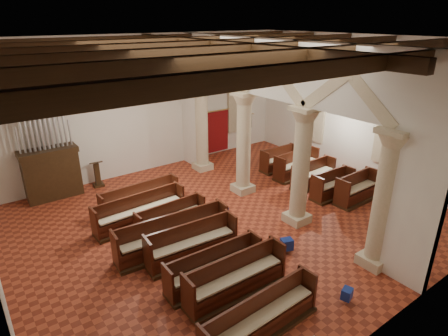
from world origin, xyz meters
TOP-DOWN VIEW (x-y plane):
  - floor at (0.00, 0.00)m, footprint 14.00×14.00m
  - ceiling at (0.00, 0.00)m, footprint 14.00×14.00m
  - wall_back at (0.00, 6.00)m, footprint 14.00×0.02m
  - wall_front at (0.00, -6.00)m, footprint 14.00×0.02m
  - wall_right at (7.00, 0.00)m, footprint 0.02×12.00m
  - ceiling_beams at (0.00, 0.00)m, footprint 13.80×11.80m
  - arcade at (1.80, 0.00)m, footprint 0.90×11.90m
  - window_right_a at (6.98, -1.50)m, footprint 0.03×1.00m
  - window_right_b at (6.98, 2.50)m, footprint 0.03×1.00m
  - window_back at (5.00, 5.98)m, footprint 1.00×0.03m
  - pipe_organ at (-4.50, 5.50)m, footprint 2.10×0.85m
  - lectern at (-2.78, 5.49)m, footprint 0.51×0.52m
  - dossal_curtain at (3.50, 5.92)m, footprint 1.80×0.07m
  - processional_banner at (5.19, 5.27)m, footprint 0.48×0.61m
  - hymnal_box_a at (-0.09, -5.01)m, footprint 0.34×0.30m
  - hymnal_box_b at (0.22, -2.59)m, footprint 0.42×0.38m
  - hymnal_box_c at (-0.19, 0.17)m, footprint 0.37×0.31m
  - tube_heater_b at (-3.06, -3.16)m, footprint 0.93×0.18m
  - nave_pew_0 at (-2.50, -4.52)m, footprint 3.13×0.80m
  - nave_pew_1 at (-2.16, -3.16)m, footprint 2.86×0.77m
  - nave_pew_2 at (-2.33, -2.45)m, footprint 2.80×0.75m
  - nave_pew_3 at (-2.25, -1.20)m, footprint 2.81×0.92m
  - nave_pew_4 at (-2.49, -0.49)m, footprint 3.61×0.99m
  - nave_pew_5 at (-1.98, 0.57)m, footprint 2.45×0.75m
  - nave_pew_6 at (-2.65, 1.54)m, footprint 3.23×0.85m
  - nave_pew_7 at (-2.18, 2.56)m, footprint 3.02×0.79m
  - aisle_pew_0 at (4.78, -1.76)m, footprint 1.98×0.80m
  - aisle_pew_1 at (4.34, -0.96)m, footprint 1.91×0.78m
  - aisle_pew_2 at (4.56, 0.22)m, footprint 2.20×0.81m
  - aisle_pew_3 at (4.71, 1.33)m, footprint 2.37×0.91m
  - aisle_pew_4 at (4.65, 2.34)m, footprint 1.91×0.77m

SIDE VIEW (x-z plane):
  - floor at x=0.00m, z-range 0.00..0.00m
  - tube_heater_b at x=-3.06m, z-range 0.11..0.21m
  - hymnal_box_a at x=-0.09m, z-range 0.10..0.38m
  - hymnal_box_b at x=0.22m, z-range 0.10..0.44m
  - hymnal_box_c at x=-0.19m, z-range 0.10..0.46m
  - nave_pew_7 at x=-2.18m, z-range -0.17..0.80m
  - nave_pew_5 at x=-1.98m, z-range -0.16..0.80m
  - nave_pew_0 at x=-2.50m, z-range -0.17..0.83m
  - nave_pew_2 at x=-2.33m, z-range -0.17..0.84m
  - nave_pew_6 at x=-2.65m, z-range -0.18..0.89m
  - aisle_pew_2 at x=4.56m, z-range -0.18..0.89m
  - aisle_pew_4 at x=4.65m, z-range -0.17..0.89m
  - nave_pew_1 at x=-2.16m, z-range -0.19..0.91m
  - aisle_pew_1 at x=4.34m, z-range -0.18..0.91m
  - nave_pew_3 at x=-2.25m, z-range -0.19..0.92m
  - nave_pew_4 at x=-2.49m, z-range -0.20..0.95m
  - aisle_pew_3 at x=4.71m, z-range -0.19..0.96m
  - aisle_pew_0 at x=4.78m, z-range -0.18..0.96m
  - lectern at x=-2.78m, z-range -0.10..1.07m
  - processional_banner at x=5.19m, z-range -0.30..1.82m
  - dossal_curtain at x=3.50m, z-range 0.08..2.25m
  - pipe_organ at x=-4.50m, z-range -0.83..3.57m
  - window_right_a at x=6.98m, z-range 1.10..3.30m
  - window_right_b at x=6.98m, z-range 1.10..3.30m
  - window_back at x=5.00m, z-range 1.10..3.30m
  - wall_back at x=0.00m, z-range 0.00..6.00m
  - wall_front at x=0.00m, z-range 0.00..6.00m
  - wall_right at x=7.00m, z-range 0.00..6.00m
  - arcade at x=1.80m, z-range 0.56..6.56m
  - ceiling_beams at x=0.00m, z-range 5.67..5.97m
  - ceiling at x=0.00m, z-range 6.00..6.00m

